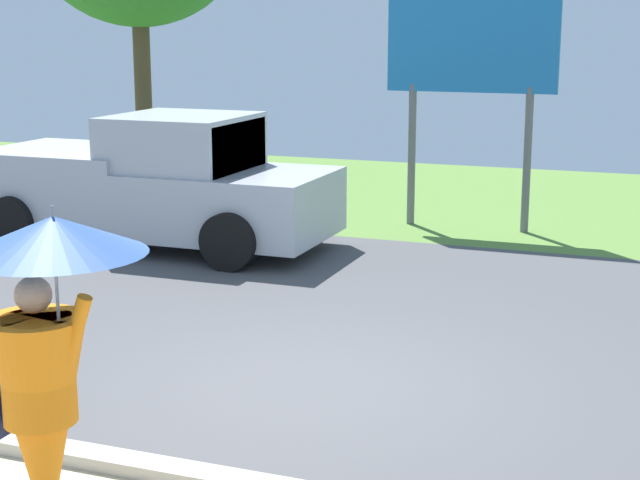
# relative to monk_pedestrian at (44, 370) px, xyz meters

# --- Properties ---
(ground_plane) EXTENTS (40.00, 22.00, 0.20)m
(ground_plane) POSITION_rel_monk_pedestrian_xyz_m (0.48, 5.99, -1.18)
(ground_plane) COLOR #4C4C4F
(monk_pedestrian) EXTENTS (1.11, 1.07, 2.13)m
(monk_pedestrian) POSITION_rel_monk_pedestrian_xyz_m (0.00, 0.00, 0.00)
(monk_pedestrian) COLOR orange
(monk_pedestrian) RESTS_ON ground_plane
(pickup_truck) EXTENTS (5.20, 2.28, 1.88)m
(pickup_truck) POSITION_rel_monk_pedestrian_xyz_m (-3.67, 7.61, -0.26)
(pickup_truck) COLOR #ADB2BA
(pickup_truck) RESTS_ON ground_plane
(roadside_billboard) EXTENTS (2.60, 0.12, 3.50)m
(roadside_billboard) POSITION_rel_monk_pedestrian_xyz_m (0.28, 10.33, 1.42)
(roadside_billboard) COLOR slate
(roadside_billboard) RESTS_ON ground_plane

